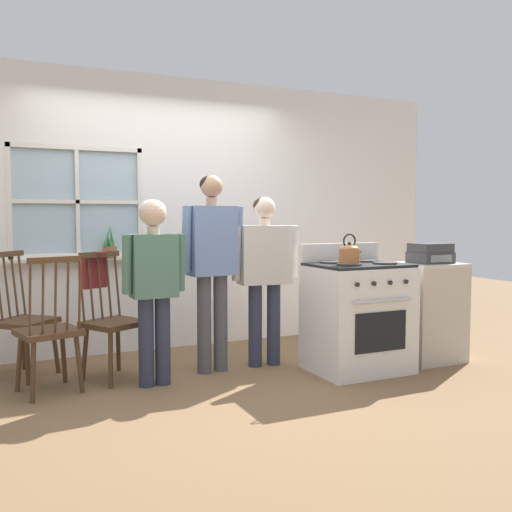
# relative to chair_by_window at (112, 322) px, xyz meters

# --- Properties ---
(ground_plane) EXTENTS (16.00, 16.00, 0.00)m
(ground_plane) POSITION_rel_chair_by_window_xyz_m (0.65, -0.50, -0.46)
(ground_plane) COLOR brown
(wall_back) EXTENTS (6.40, 0.16, 2.70)m
(wall_back) POSITION_rel_chair_by_window_xyz_m (0.69, 0.90, 0.88)
(wall_back) COLOR white
(wall_back) RESTS_ON ground_plane
(chair_by_window) EXTENTS (0.56, 0.55, 1.04)m
(chair_by_window) POSITION_rel_chair_by_window_xyz_m (0.00, 0.00, 0.00)
(chair_by_window) COLOR #4C331E
(chair_by_window) RESTS_ON ground_plane
(chair_near_wall) EXTENTS (0.58, 0.58, 1.04)m
(chair_near_wall) POSITION_rel_chair_by_window_xyz_m (-0.66, 0.37, 0.00)
(chair_near_wall) COLOR #4C331E
(chair_near_wall) RESTS_ON ground_plane
(chair_center_cluster) EXTENTS (0.51, 0.49, 1.04)m
(chair_center_cluster) POSITION_rel_chair_by_window_xyz_m (-0.50, -0.18, 0.00)
(chair_center_cluster) COLOR #4C331E
(chair_center_cluster) RESTS_ON ground_plane
(person_elderly_left) EXTENTS (0.50, 0.23, 1.46)m
(person_elderly_left) POSITION_rel_chair_by_window_xyz_m (0.26, -0.32, 0.42)
(person_elderly_left) COLOR #2D3347
(person_elderly_left) RESTS_ON ground_plane
(person_teen_center) EXTENTS (0.56, 0.24, 1.67)m
(person_teen_center) POSITION_rel_chair_by_window_xyz_m (0.81, -0.14, 0.54)
(person_teen_center) COLOR #4C4C51
(person_teen_center) RESTS_ON ground_plane
(person_adult_right) EXTENTS (0.61, 0.25, 1.49)m
(person_adult_right) POSITION_rel_chair_by_window_xyz_m (1.30, -0.15, 0.44)
(person_adult_right) COLOR #2D3347
(person_adult_right) RESTS_ON ground_plane
(stove) EXTENTS (0.80, 0.68, 1.08)m
(stove) POSITION_rel_chair_by_window_xyz_m (1.96, -0.63, 0.01)
(stove) COLOR white
(stove) RESTS_ON ground_plane
(kettle) EXTENTS (0.21, 0.17, 0.25)m
(kettle) POSITION_rel_chair_by_window_xyz_m (1.78, -0.76, 0.56)
(kettle) COLOR #A86638
(kettle) RESTS_ON stove
(potted_plant) EXTENTS (0.13, 0.13, 0.30)m
(potted_plant) POSITION_rel_chair_by_window_xyz_m (0.14, 0.81, 0.57)
(potted_plant) COLOR #935B3D
(potted_plant) RESTS_ON wall_back
(handbag) EXTENTS (0.24, 0.25, 0.31)m
(handbag) POSITION_rel_chair_by_window_xyz_m (-0.11, 0.21, 0.40)
(handbag) COLOR maroon
(handbag) RESTS_ON chair_by_window
(side_counter) EXTENTS (0.55, 0.50, 0.90)m
(side_counter) POSITION_rel_chair_by_window_xyz_m (2.75, -0.61, -0.01)
(side_counter) COLOR beige
(side_counter) RESTS_ON ground_plane
(stereo) EXTENTS (0.34, 0.29, 0.18)m
(stereo) POSITION_rel_chair_by_window_xyz_m (2.75, -0.63, 0.52)
(stereo) COLOR #38383A
(stereo) RESTS_ON side_counter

